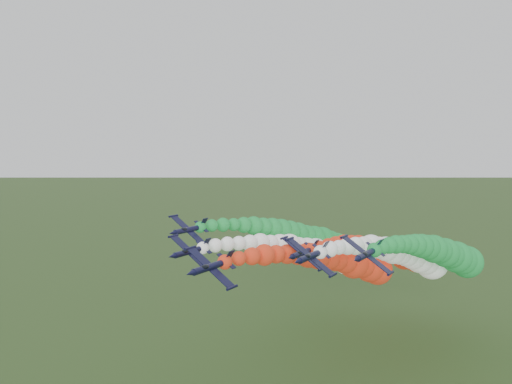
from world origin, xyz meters
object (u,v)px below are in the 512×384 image
Objects in this scene: jet_inner_left at (320,253)px; jet_outer_right at (448,255)px; jet_outer_left at (307,237)px; jet_trail at (391,253)px; jet_lead at (346,263)px; jet_inner_right at (409,256)px.

jet_outer_right reaches higher than jet_inner_left.
jet_outer_left is 1.00× the size of jet_trail.
jet_lead reaches higher than jet_trail.
jet_inner_left is 21.80m from jet_trail.
jet_outer_right is at bearing -14.44° from jet_trail.
jet_outer_left is (-20.71, 18.51, 2.27)m from jet_lead.
jet_inner_right is (12.08, 16.19, 0.17)m from jet_lead.
jet_inner_left is (-13.34, 12.48, -1.15)m from jet_lead.
jet_inner_left is 25.72m from jet_inner_right.
jet_outer_left reaches higher than jet_trail.
jet_outer_left is at bearing -176.73° from jet_outer_right.
jet_outer_right is at bearing 3.27° from jet_outer_left.
jet_trail is (-7.78, 9.10, -1.57)m from jet_inner_right.
jet_outer_right reaches higher than jet_lead.
jet_outer_right is (34.64, 8.43, 1.91)m from jet_inner_left.
jet_lead is 20.20m from jet_inner_right.
jet_outer_left reaches higher than jet_inner_left.
jet_inner_right is at bearing -152.91° from jet_outer_right.
jet_inner_left is 35.71m from jet_outer_right.
jet_lead is at bearing -41.78° from jet_outer_left.
jet_outer_right is at bearing 27.09° from jet_inner_right.
jet_inner_left is 1.00× the size of jet_outer_right.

